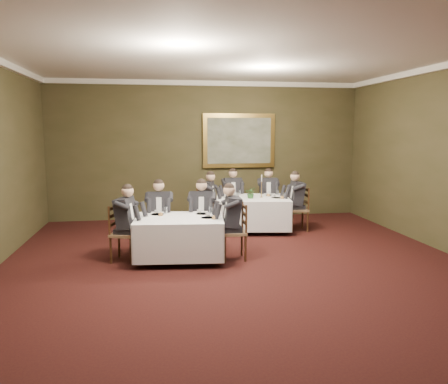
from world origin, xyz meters
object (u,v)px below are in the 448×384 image
object	(u,v)px
chair_main_backleft	(232,211)
diner_sec_backright	(202,222)
centerpiece	(251,192)
painting	(239,141)
chair_main_backright	(268,211)
diner_sec_endright	(234,231)
diner_sec_backleft	(160,223)
table_second	(179,235)
diner_sec_endleft	(124,232)
chair_main_endleft	(207,218)
chair_sec_endright	(234,243)
chair_sec_backright	(202,233)
diner_main_endright	(298,208)
chair_sec_endleft	(124,245)
candlestick	(261,189)
table_main	(252,211)
diner_main_backright	(268,202)
diner_main_backleft	(232,202)
chair_sec_backleft	(160,234)
diner_main_endleft	(207,208)
chair_main_endright	(298,218)

from	to	relation	value
chair_main_backleft	diner_sec_backright	world-z (taller)	diner_sec_backright
centerpiece	painting	distance (m)	2.07
chair_main_backright	diner_sec_endright	bearing A→B (deg)	73.97
diner_sec_backleft	centerpiece	world-z (taller)	diner_sec_backleft
table_second	diner_sec_endleft	xyz separation A→B (m)	(-0.95, 0.09, 0.06)
diner_sec_endleft	chair_main_endleft	bearing A→B (deg)	158.25
chair_sec_endright	painting	size ratio (longest dim) A/B	0.53
diner_sec_endleft	chair_main_backleft	bearing A→B (deg)	156.84
diner_sec_backright	chair_sec_endright	distance (m)	0.98
chair_main_backleft	chair_main_endleft	distance (m)	1.03
chair_sec_backright	diner_sec_endright	bearing A→B (deg)	130.80
diner_main_endright	diner_sec_backright	world-z (taller)	same
chair_sec_endleft	centerpiece	size ratio (longest dim) A/B	3.75
candlestick	diner_sec_backleft	bearing A→B (deg)	-152.38
chair_main_backleft	diner_sec_endright	size ratio (longest dim) A/B	0.74
diner_sec_endright	candlestick	distance (m)	2.38
diner_main_endright	diner_sec_backright	bearing A→B (deg)	118.02
table_main	chair_main_endleft	xyz separation A→B (m)	(-1.03, 0.16, -0.17)
diner_main_backright	centerpiece	size ratio (longest dim) A/B	5.05
table_main	chair_main_endleft	bearing A→B (deg)	171.20
chair_sec_endleft	candlestick	size ratio (longest dim) A/B	1.89
diner_sec_endleft	diner_main_backright	bearing A→B (deg)	146.55
diner_main_backleft	diner_sec_endright	size ratio (longest dim) A/B	1.00
diner_sec_endright	diner_sec_endleft	xyz separation A→B (m)	(-1.90, 0.18, 0.00)
table_main	diner_main_backright	size ratio (longest dim) A/B	1.35
diner_main_endright	chair_main_backleft	bearing A→B (deg)	53.21
chair_main_backleft	chair_sec_endleft	world-z (taller)	same
diner_sec_endleft	diner_sec_backright	bearing A→B (deg)	131.31
chair_sec_backleft	centerpiece	xyz separation A→B (m)	(2.04, 1.09, 0.61)
diner_main_backright	painting	distance (m)	1.82
table_main	chair_main_backleft	distance (m)	0.97
candlestick	diner_main_endleft	bearing A→B (deg)	172.29
chair_main_backleft	diner_sec_backleft	bearing A→B (deg)	47.29
candlestick	centerpiece	bearing A→B (deg)	-158.25
chair_main_endleft	centerpiece	world-z (taller)	centerpiece
table_second	candlestick	xyz separation A→B (m)	(1.97, 2.02, 0.51)
chair_main_endright	painting	size ratio (longest dim) A/B	0.53
chair_main_endleft	diner_sec_endright	distance (m)	2.30
table_second	painting	size ratio (longest dim) A/B	0.87
candlestick	chair_main_backright	bearing A→B (deg)	65.15
chair_main_endright	diner_sec_backleft	bearing A→B (deg)	110.45
chair_main_backright	candlestick	size ratio (longest dim) A/B	1.89
painting	chair_main_backleft	bearing A→B (deg)	-112.96
diner_sec_endright	painting	bearing A→B (deg)	-10.78
diner_main_endright	diner_sec_endleft	world-z (taller)	same
diner_sec_backleft	chair_main_backleft	bearing A→B (deg)	-127.59
table_second	chair_sec_backleft	size ratio (longest dim) A/B	1.64
chair_main_endleft	diner_sec_endleft	world-z (taller)	diner_sec_endleft
diner_main_backright	diner_main_endright	world-z (taller)	same
diner_main_backright	diner_main_endleft	distance (m)	1.69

